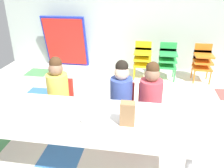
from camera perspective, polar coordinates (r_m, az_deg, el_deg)
ground_plane at (r=2.92m, az=-0.80°, el=-12.39°), size 5.31×4.90×0.02m
back_wall at (r=4.80m, az=4.51°, el=18.87°), size 5.31×0.10×2.56m
craft_table at (r=2.25m, az=-5.93°, el=-9.09°), size 1.95×0.77×0.55m
seated_child_near_camera at (r=2.89m, az=-13.23°, el=-0.46°), size 0.32×0.32×0.92m
seated_child_middle_seat at (r=2.71m, az=2.32°, el=-1.58°), size 0.32×0.31×0.92m
seated_child_far_right at (r=2.69m, az=9.56°, el=-2.06°), size 0.32×0.31×0.92m
kid_chair_yellow_stack at (r=4.43m, az=7.56°, el=6.55°), size 0.32×0.30×0.68m
kid_chair_green_stack at (r=4.44m, az=13.56°, el=6.13°), size 0.32×0.30×0.68m
kid_chair_orange_stack at (r=4.54m, az=21.45°, el=5.48°), size 0.32×0.30×0.68m
folded_activity_table at (r=5.02m, az=-11.40°, el=10.12°), size 0.90×0.29×1.09m
paper_bag_brown at (r=2.07m, az=3.86°, el=-7.28°), size 0.13×0.09×0.22m
paper_plate_near_edge at (r=2.16m, az=-6.21°, el=-9.18°), size 0.18×0.18×0.01m
paper_plate_center_table at (r=2.24m, az=-17.75°, el=-8.93°), size 0.18×0.18×0.01m
donut_powdered_on_plate at (r=2.15m, az=-6.24°, el=-8.69°), size 0.12×0.12×0.04m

